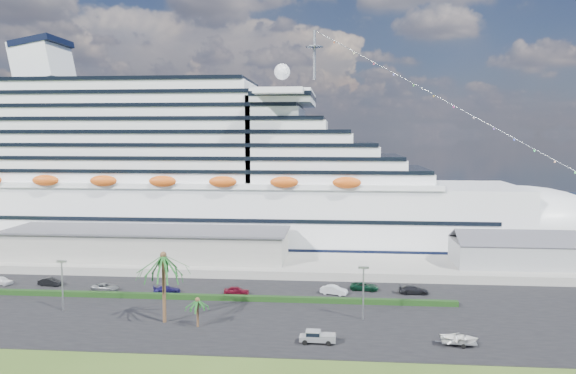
# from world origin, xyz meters

# --- Properties ---
(ground) EXTENTS (420.00, 420.00, 0.00)m
(ground) POSITION_xyz_m (0.00, 0.00, 0.00)
(ground) COLOR #324E1A
(ground) RESTS_ON ground
(asphalt_lot) EXTENTS (140.00, 38.00, 0.12)m
(asphalt_lot) POSITION_xyz_m (0.00, 11.00, 0.06)
(asphalt_lot) COLOR black
(asphalt_lot) RESTS_ON ground
(wharf) EXTENTS (240.00, 20.00, 1.80)m
(wharf) POSITION_xyz_m (0.00, 40.00, 0.90)
(wharf) COLOR gray
(wharf) RESTS_ON ground
(water) EXTENTS (420.00, 160.00, 0.02)m
(water) POSITION_xyz_m (0.00, 130.00, 0.01)
(water) COLOR black
(water) RESTS_ON ground
(cruise_ship) EXTENTS (191.00, 38.00, 54.00)m
(cruise_ship) POSITION_xyz_m (-21.53, 64.00, 16.69)
(cruise_ship) COLOR silver
(cruise_ship) RESTS_ON ground
(terminal_building) EXTENTS (61.00, 15.00, 6.30)m
(terminal_building) POSITION_xyz_m (-25.00, 40.00, 5.01)
(terminal_building) COLOR gray
(terminal_building) RESTS_ON wharf
(port_shed) EXTENTS (24.00, 12.31, 7.37)m
(port_shed) POSITION_xyz_m (52.00, 40.00, 4.40)
(port_shed) COLOR gray
(port_shed) RESTS_ON wharf
(hedge) EXTENTS (88.00, 1.10, 0.90)m
(hedge) POSITION_xyz_m (-8.00, 16.00, 0.57)
(hedge) COLOR black
(hedge) RESTS_ON asphalt_lot
(lamp_post_left) EXTENTS (1.60, 0.35, 8.27)m
(lamp_post_left) POSITION_xyz_m (-28.00, 8.00, 5.34)
(lamp_post_left) COLOR gray
(lamp_post_left) RESTS_ON asphalt_lot
(lamp_post_right) EXTENTS (1.60, 0.35, 8.27)m
(lamp_post_right) POSITION_xyz_m (20.00, 8.00, 5.34)
(lamp_post_right) COLOR gray
(lamp_post_right) RESTS_ON asphalt_lot
(palm_tall) EXTENTS (8.82, 8.82, 11.13)m
(palm_tall) POSITION_xyz_m (-10.00, 4.00, 9.20)
(palm_tall) COLOR #47301E
(palm_tall) RESTS_ON ground
(palm_short) EXTENTS (3.53, 3.53, 4.56)m
(palm_short) POSITION_xyz_m (-4.50, 2.50, 3.67)
(palm_short) COLOR #47301E
(palm_short) RESTS_ON ground
(parked_car_0) EXTENTS (4.82, 2.88, 1.54)m
(parked_car_0) POSITION_xyz_m (-47.35, 22.18, 0.89)
(parked_car_0) COLOR white
(parked_car_0) RESTS_ON asphalt_lot
(parked_car_1) EXTENTS (4.64, 2.04, 1.48)m
(parked_car_1) POSITION_xyz_m (-37.70, 22.24, 0.86)
(parked_car_1) COLOR black
(parked_car_1) RESTS_ON asphalt_lot
(parked_car_2) EXTENTS (5.14, 2.76, 1.37)m
(parked_car_2) POSITION_xyz_m (-25.98, 19.69, 0.81)
(parked_car_2) COLOR slate
(parked_car_2) RESTS_ON asphalt_lot
(parked_car_3) EXTENTS (5.15, 3.13, 1.39)m
(parked_car_3) POSITION_xyz_m (-14.34, 19.20, 0.82)
(parked_car_3) COLOR #19154A
(parked_car_3) RESTS_ON asphalt_lot
(parked_car_4) EXTENTS (4.61, 2.19, 1.52)m
(parked_car_4) POSITION_xyz_m (-1.76, 19.35, 0.88)
(parked_car_4) COLOR maroon
(parked_car_4) RESTS_ON asphalt_lot
(parked_car_5) EXTENTS (5.08, 2.97, 1.58)m
(parked_car_5) POSITION_xyz_m (15.45, 21.11, 0.91)
(parked_car_5) COLOR silver
(parked_car_5) RESTS_ON asphalt_lot
(parked_car_6) EXTENTS (5.46, 3.07, 1.44)m
(parked_car_6) POSITION_xyz_m (20.97, 24.32, 0.84)
(parked_car_6) COLOR black
(parked_car_6) RESTS_ON asphalt_lot
(parked_car_7) EXTENTS (5.24, 2.15, 1.52)m
(parked_car_7) POSITION_xyz_m (29.56, 22.73, 0.88)
(parked_car_7) COLOR black
(parked_car_7) RESTS_ON asphalt_lot
(pickup_truck) EXTENTS (4.96, 1.98, 1.74)m
(pickup_truck) POSITION_xyz_m (13.31, -2.57, 1.07)
(pickup_truck) COLOR black
(pickup_truck) RESTS_ON asphalt_lot
(boat_trailer) EXTENTS (5.82, 4.01, 1.64)m
(boat_trailer) POSITION_xyz_m (32.35, -1.96, 1.21)
(boat_trailer) COLOR gray
(boat_trailer) RESTS_ON asphalt_lot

